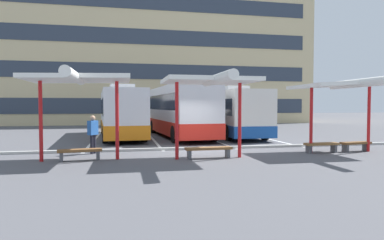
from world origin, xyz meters
TOP-DOWN VIEW (x-y plane):
  - ground_plane at (0.00, 0.00)m, footprint 160.00×160.00m
  - terminal_building at (0.02, 29.94)m, footprint 39.32×14.83m
  - coach_bus_0 at (-3.83, 7.70)m, footprint 3.26×10.74m
  - coach_bus_1 at (0.11, 7.18)m, footprint 3.43×10.96m
  - coach_bus_2 at (3.86, 7.85)m, footprint 2.88×11.47m
  - lane_stripe_0 at (-5.44, 6.94)m, footprint 0.16×14.00m
  - lane_stripe_1 at (-1.81, 6.94)m, footprint 0.16×14.00m
  - lane_stripe_2 at (1.81, 6.94)m, footprint 0.16×14.00m
  - lane_stripe_3 at (5.44, 6.94)m, footprint 0.16×14.00m
  - waiting_shelter_0 at (-5.30, -2.33)m, footprint 3.83×4.72m
  - bench_0 at (-5.30, -2.13)m, footprint 1.68×0.63m
  - waiting_shelter_1 at (-0.27, -2.84)m, footprint 3.61×4.54m
  - bench_1 at (-0.27, -2.53)m, footprint 1.93×0.48m
  - waiting_shelter_2 at (6.05, -2.33)m, footprint 3.94×4.70m
  - bench_2 at (5.15, -1.99)m, footprint 1.60×0.48m
  - bench_3 at (6.95, -1.95)m, footprint 1.54×0.59m
  - platform_kerb at (0.00, 0.26)m, footprint 44.00×0.24m
  - waiting_passenger_0 at (-4.97, -0.26)m, footprint 0.46×0.53m

SIDE VIEW (x-z plane):
  - ground_plane at x=0.00m, z-range 0.00..0.00m
  - lane_stripe_0 at x=-5.44m, z-range 0.00..0.01m
  - lane_stripe_1 at x=-1.81m, z-range 0.00..0.01m
  - lane_stripe_2 at x=1.81m, z-range 0.00..0.01m
  - lane_stripe_3 at x=5.44m, z-range 0.00..0.01m
  - platform_kerb at x=0.00m, z-range 0.00..0.12m
  - bench_3 at x=6.95m, z-range 0.11..0.56m
  - bench_2 at x=5.15m, z-range 0.11..0.56m
  - bench_0 at x=-5.30m, z-range 0.11..0.56m
  - bench_1 at x=-0.27m, z-range 0.12..0.57m
  - waiting_passenger_0 at x=-4.97m, z-range 0.14..1.83m
  - coach_bus_0 at x=-3.83m, z-range -0.14..3.34m
  - coach_bus_2 at x=3.86m, z-range -0.13..3.33m
  - coach_bus_1 at x=0.11m, z-range -0.14..3.65m
  - waiting_shelter_2 at x=6.05m, z-range 1.37..4.68m
  - waiting_shelter_1 at x=-0.27m, z-range 1.40..4.69m
  - waiting_shelter_0 at x=-5.30m, z-range 1.42..4.75m
  - terminal_building at x=0.02m, z-range -1.37..20.81m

